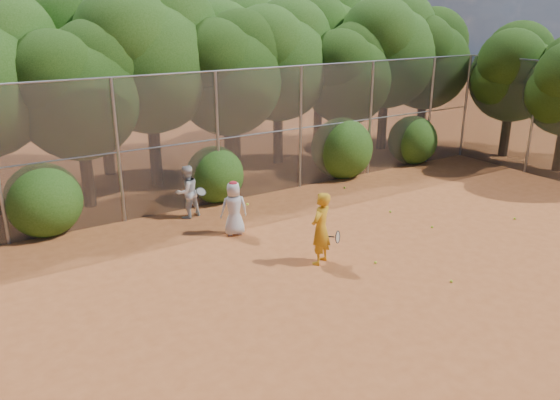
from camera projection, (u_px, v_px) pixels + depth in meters
ground at (373, 267)px, 12.70m from camera, size 80.00×80.00×0.00m
fence_back at (244, 134)px, 16.75m from camera, size 20.05×0.09×4.03m
fence_side at (533, 117)px, 19.45m from camera, size 0.09×6.09×4.03m
tree_2 at (78, 87)px, 15.53m from camera, size 3.99×3.47×5.47m
tree_3 at (149, 52)px, 17.34m from camera, size 4.89×4.26×6.70m
tree_4 at (228, 70)px, 18.31m from camera, size 4.19×3.64×5.73m
tree_5 at (279, 56)px, 20.12m from camera, size 4.51×3.92×6.17m
tree_6 at (348, 71)px, 20.76m from camera, size 3.86×3.36×5.29m
tree_7 at (387, 46)px, 22.25m from camera, size 4.77×4.14×6.53m
tree_8 at (427, 56)px, 23.16m from camera, size 4.25×3.70×5.82m
tree_10 at (98, 42)px, 18.52m from camera, size 5.15×4.48×7.06m
tree_11 at (234, 51)px, 20.86m from camera, size 4.64×4.03×6.35m
tree_12 at (320, 38)px, 23.49m from camera, size 5.02×4.37×6.88m
tree_13 at (514, 69)px, 21.34m from camera, size 3.86×3.36×5.29m
bush_0 at (43, 197)px, 14.38m from camera, size 2.00×2.00×2.00m
bush_1 at (215, 172)px, 16.93m from camera, size 1.80×1.80×1.80m
bush_2 at (342, 146)px, 19.38m from camera, size 2.20×2.20×2.20m
bush_3 at (413, 138)px, 21.19m from camera, size 1.90×1.90×1.90m
player_yellow at (321, 229)px, 12.62m from camera, size 0.87×0.65×1.75m
player_teen at (234, 208)px, 14.32m from camera, size 0.80×0.63×1.48m
player_white at (187, 192)px, 15.51m from camera, size 0.90×0.81×1.53m
ball_0 at (432, 227)px, 14.94m from camera, size 0.07×0.07×0.07m
ball_1 at (390, 212)px, 16.09m from camera, size 0.07×0.07×0.07m
ball_2 at (451, 281)px, 11.95m from camera, size 0.07×0.07×0.07m
ball_3 at (515, 218)px, 15.55m from camera, size 0.07×0.07×0.07m
ball_4 at (376, 262)px, 12.84m from camera, size 0.07×0.07×0.07m
ball_5 at (345, 188)px, 18.25m from camera, size 0.07×0.07×0.07m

